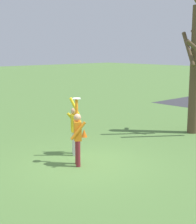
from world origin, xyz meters
TOP-DOWN VIEW (x-y plane):
  - ground_plane at (0.00, 0.00)m, footprint 120.00×120.00m
  - person_catcher at (-0.06, -0.24)m, footprint 0.57×0.54m
  - person_defender at (-1.01, 0.39)m, footprint 0.65×0.63m
  - frisbee_disc at (-0.25, -0.12)m, footprint 0.26×0.26m
  - bare_tree_tall at (0.05, 6.17)m, footprint 2.00×1.93m
  - field_cone_orange at (-2.64, 2.22)m, footprint 0.26×0.26m

SIDE VIEW (x-z plane):
  - ground_plane at x=0.00m, z-range 0.00..0.00m
  - field_cone_orange at x=-2.64m, z-range 0.00..0.32m
  - person_defender at x=-1.01m, z-range -0.04..2.00m
  - person_catcher at x=-0.06m, z-range -0.06..2.02m
  - frisbee_disc at x=-0.25m, z-range 2.08..2.10m
  - bare_tree_tall at x=0.05m, z-range 0.04..5.74m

